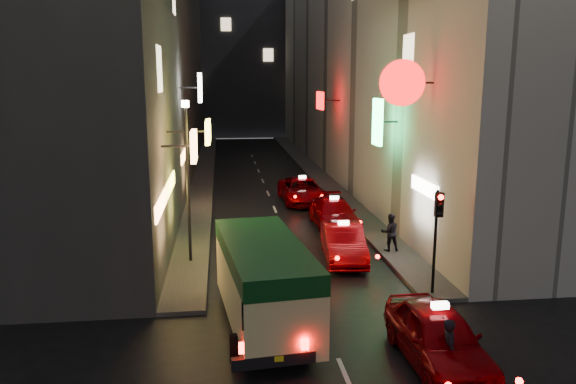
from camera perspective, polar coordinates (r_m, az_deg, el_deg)
name	(u,v)px	position (r m, az deg, el deg)	size (l,w,h in m)	color
building_left	(148,53)	(42.76, -14.07, 13.55)	(7.69, 52.00, 18.00)	#373532
building_right	(365,54)	(43.84, 7.80, 13.72)	(8.05, 52.00, 18.00)	#B2AEA3
building_far	(242,48)	(74.58, -4.74, 14.33)	(30.00, 10.00, 22.00)	#323237
sidewalk_left	(204,174)	(43.03, -8.54, 1.81)	(1.50, 52.00, 0.15)	#4C4946
sidewalk_right	(314,172)	(43.60, 2.70, 2.05)	(1.50, 52.00, 0.15)	#4C4946
minibus	(264,274)	(16.32, -2.47, -8.37)	(2.77, 6.24, 2.60)	beige
taxi_near	(439,332)	(15.11, 15.05, -13.58)	(2.35, 5.56, 1.93)	#820006
taxi_second	(343,239)	(22.69, 5.63, -4.82)	(2.63, 5.44, 1.85)	#820006
taxi_third	(334,211)	(27.51, 4.70, -1.96)	(2.19, 5.17, 1.80)	#820006
taxi_far	(302,188)	(33.02, 1.46, 0.36)	(2.36, 5.32, 1.83)	#820006
pedestrian_crossing	(450,347)	(14.40, 16.10, -14.86)	(0.59, 0.38, 1.79)	black
pedestrian_sidewalk	(390,230)	(23.61, 10.32, -3.79)	(0.67, 0.42, 1.79)	black
traffic_light	(438,220)	(18.79, 14.96, -2.76)	(0.26, 0.43, 3.50)	black
lamp_post	(188,171)	(21.74, -10.17, 2.13)	(0.28, 0.28, 6.22)	black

